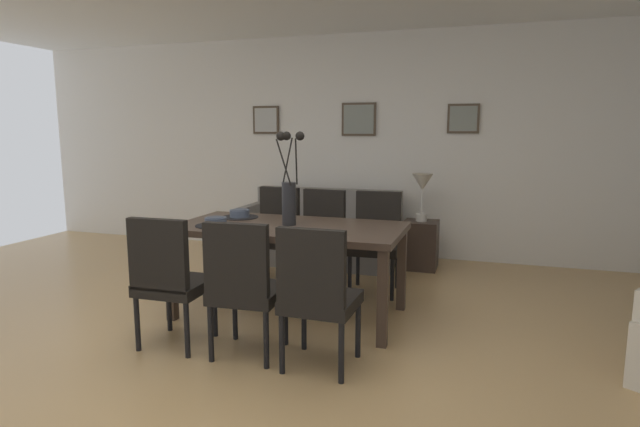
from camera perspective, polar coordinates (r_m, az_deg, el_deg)
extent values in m
plane|color=tan|center=(3.53, -8.56, -15.81)|extent=(9.00, 9.00, 0.00)
cube|color=silver|center=(6.28, 4.63, 7.43)|extent=(9.00, 0.10, 2.60)
cube|color=#3D2D23|center=(4.12, -3.41, -1.61)|extent=(1.80, 0.92, 0.05)
cube|color=#3D2D23|center=(4.37, 8.97, -6.08)|extent=(0.07, 0.07, 0.69)
cube|color=#3D2D23|center=(4.91, -10.83, -4.44)|extent=(0.07, 0.07, 0.69)
cube|color=#3D2D23|center=(3.61, 6.92, -9.28)|extent=(0.07, 0.07, 0.69)
cube|color=#3D2D23|center=(4.25, -16.06, -6.76)|extent=(0.07, 0.07, 0.69)
cube|color=black|center=(3.76, -15.57, -7.64)|extent=(0.45, 0.45, 0.08)
cube|color=black|center=(3.54, -17.39, -4.40)|extent=(0.42, 0.07, 0.48)
cylinder|color=black|center=(3.89, -11.50, -10.46)|extent=(0.04, 0.04, 0.38)
cylinder|color=black|center=(4.08, -16.28, -9.73)|extent=(0.04, 0.04, 0.38)
cylinder|color=black|center=(3.58, -14.43, -12.31)|extent=(0.04, 0.04, 0.38)
cylinder|color=black|center=(3.78, -19.46, -11.38)|extent=(0.04, 0.04, 0.38)
cube|color=black|center=(5.11, -5.38, -2.91)|extent=(0.47, 0.47, 0.08)
cube|color=black|center=(5.23, -4.45, 0.28)|extent=(0.42, 0.09, 0.48)
cylinder|color=black|center=(5.10, -8.24, -5.66)|extent=(0.04, 0.04, 0.38)
cylinder|color=black|center=(4.92, -4.40, -6.13)|extent=(0.04, 0.04, 0.38)
cylinder|color=black|center=(5.42, -6.19, -4.73)|extent=(0.04, 0.04, 0.38)
cylinder|color=black|center=(5.25, -2.53, -5.14)|extent=(0.04, 0.04, 0.38)
cube|color=black|center=(3.50, -7.84, -8.62)|extent=(0.47, 0.47, 0.08)
cube|color=black|center=(3.26, -9.22, -5.23)|extent=(0.42, 0.08, 0.48)
cylinder|color=black|center=(3.68, -3.82, -11.45)|extent=(0.04, 0.04, 0.38)
cylinder|color=black|center=(3.81, -9.34, -10.81)|extent=(0.04, 0.04, 0.38)
cylinder|color=black|center=(3.35, -5.94, -13.63)|extent=(0.04, 0.04, 0.38)
cylinder|color=black|center=(3.49, -11.93, -12.80)|extent=(0.04, 0.04, 0.38)
cube|color=black|center=(4.90, -0.37, -3.41)|extent=(0.47, 0.47, 0.08)
cube|color=black|center=(5.02, 0.48, -0.08)|extent=(0.42, 0.09, 0.48)
cylinder|color=black|center=(4.86, -3.32, -6.31)|extent=(0.04, 0.04, 0.38)
cylinder|color=black|center=(4.71, 0.87, -6.80)|extent=(0.04, 0.04, 0.38)
cylinder|color=black|center=(5.19, -1.48, -5.29)|extent=(0.04, 0.04, 0.38)
cylinder|color=black|center=(5.05, 2.48, -5.70)|extent=(0.04, 0.04, 0.38)
cube|color=black|center=(3.29, 0.15, -9.68)|extent=(0.45, 0.45, 0.08)
cube|color=black|center=(3.05, -1.02, -6.14)|extent=(0.42, 0.07, 0.48)
cylinder|color=black|center=(3.49, 4.21, -12.61)|extent=(0.04, 0.04, 0.38)
cylinder|color=black|center=(3.60, -1.77, -11.90)|extent=(0.04, 0.04, 0.38)
cylinder|color=black|center=(3.16, 2.36, -15.05)|extent=(0.04, 0.04, 0.38)
cylinder|color=black|center=(3.28, -4.22, -14.13)|extent=(0.04, 0.04, 0.38)
cube|color=black|center=(4.77, 6.02, -3.80)|extent=(0.46, 0.46, 0.08)
cube|color=black|center=(4.90, 6.43, -0.36)|extent=(0.42, 0.08, 0.48)
cylinder|color=black|center=(4.68, 3.29, -6.93)|extent=(0.04, 0.04, 0.38)
cylinder|color=black|center=(4.62, 7.94, -7.22)|extent=(0.04, 0.04, 0.38)
cylinder|color=black|center=(5.04, 4.18, -5.77)|extent=(0.04, 0.04, 0.38)
cylinder|color=black|center=(4.98, 8.50, -6.02)|extent=(0.04, 0.04, 0.38)
cylinder|color=#232326|center=(4.09, -3.43, 1.07)|extent=(0.11, 0.11, 0.34)
cylinder|color=black|center=(4.05, -2.63, 5.69)|extent=(0.05, 0.12, 0.37)
sphere|color=black|center=(4.05, -2.22, 8.52)|extent=(0.07, 0.07, 0.07)
cylinder|color=black|center=(4.12, -3.61, 5.73)|extent=(0.08, 0.05, 0.38)
sphere|color=black|center=(4.14, -3.70, 8.52)|extent=(0.07, 0.07, 0.07)
cylinder|color=black|center=(4.01, -4.03, 5.64)|extent=(0.15, 0.06, 0.36)
sphere|color=black|center=(3.98, -4.34, 8.49)|extent=(0.07, 0.07, 0.07)
cylinder|color=black|center=(4.16, -11.40, -1.28)|extent=(0.32, 0.32, 0.01)
cylinder|color=#475166|center=(4.16, -11.41, -0.83)|extent=(0.17, 0.17, 0.06)
cylinder|color=#3C4556|center=(4.16, -11.42, -0.63)|extent=(0.13, 0.13, 0.04)
cylinder|color=black|center=(4.52, -8.83, -0.39)|extent=(0.32, 0.32, 0.01)
cylinder|color=#475166|center=(4.52, -8.84, 0.02)|extent=(0.17, 0.17, 0.06)
cylinder|color=#3C4556|center=(4.52, -8.84, 0.21)|extent=(0.13, 0.13, 0.04)
cube|color=gray|center=(5.93, -0.10, -3.27)|extent=(1.76, 0.84, 0.42)
cube|color=gray|center=(6.18, 0.89, 1.00)|extent=(1.76, 0.16, 0.38)
cube|color=gray|center=(5.67, 7.90, -0.74)|extent=(0.10, 0.84, 0.20)
cube|color=gray|center=(6.18, -7.43, 0.08)|extent=(0.10, 0.84, 0.20)
cube|color=#33261E|center=(5.72, 11.00, -3.40)|extent=(0.36, 0.36, 0.52)
cylinder|color=beige|center=(5.66, 11.09, -0.43)|extent=(0.12, 0.12, 0.08)
cylinder|color=beige|center=(5.63, 11.15, 1.38)|extent=(0.02, 0.02, 0.30)
cone|color=beige|center=(5.61, 11.21, 3.40)|extent=(0.22, 0.22, 0.18)
cube|color=#473828|center=(6.60, -5.96, 10.20)|extent=(0.34, 0.02, 0.34)
cube|color=#B2B2AD|center=(6.59, -6.01, 10.20)|extent=(0.29, 0.01, 0.29)
cube|color=#473828|center=(6.22, 4.29, 10.29)|extent=(0.41, 0.02, 0.39)
cube|color=gray|center=(6.20, 4.26, 10.30)|extent=(0.36, 0.01, 0.34)
cube|color=#473828|center=(6.04, 15.50, 10.03)|extent=(0.34, 0.02, 0.32)
cube|color=gray|center=(6.03, 15.49, 10.03)|extent=(0.29, 0.01, 0.27)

